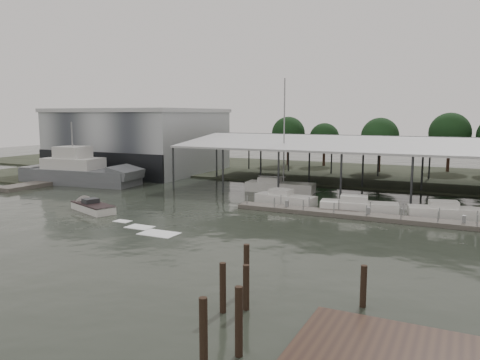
% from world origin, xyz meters
% --- Properties ---
extents(ground, '(200.00, 200.00, 0.00)m').
position_xyz_m(ground, '(0.00, 0.00, 0.00)').
color(ground, '#262B23').
rests_on(ground, ground).
extents(land_strip_far, '(140.00, 30.00, 0.30)m').
position_xyz_m(land_strip_far, '(0.00, 42.00, 0.10)').
color(land_strip_far, '#3C4030').
rests_on(land_strip_far, ground).
extents(land_strip_west, '(20.00, 40.00, 0.30)m').
position_xyz_m(land_strip_west, '(-40.00, 30.00, 0.10)').
color(land_strip_west, '#3C4030').
rests_on(land_strip_west, ground).
extents(storage_warehouse, '(24.50, 20.50, 10.50)m').
position_xyz_m(storage_warehouse, '(-28.00, 29.94, 5.29)').
color(storage_warehouse, '#ACB3B7').
rests_on(storage_warehouse, ground).
extents(covered_boat_shed, '(58.24, 24.00, 6.96)m').
position_xyz_m(covered_boat_shed, '(17.00, 28.00, 6.13)').
color(covered_boat_shed, silver).
rests_on(covered_boat_shed, ground).
extents(trawler_dock, '(3.00, 18.00, 0.50)m').
position_xyz_m(trawler_dock, '(-30.00, 14.00, 0.25)').
color(trawler_dock, '#5E5A53').
rests_on(trawler_dock, ground).
extents(floating_dock, '(28.00, 2.00, 1.40)m').
position_xyz_m(floating_dock, '(15.00, 10.00, 0.20)').
color(floating_dock, '#5E5A53').
rests_on(floating_dock, ground).
extents(grey_trawler, '(17.87, 6.93, 8.84)m').
position_xyz_m(grey_trawler, '(-26.21, 14.67, 1.58)').
color(grey_trawler, slate).
rests_on(grey_trawler, ground).
extents(white_sailboat, '(8.65, 3.29, 14.09)m').
position_xyz_m(white_sailboat, '(1.06, 20.42, 0.67)').
color(white_sailboat, white).
rests_on(white_sailboat, ground).
extents(speedboat_underway, '(16.84, 7.83, 2.00)m').
position_xyz_m(speedboat_underway, '(-11.72, 1.38, 0.39)').
color(speedboat_underway, white).
rests_on(speedboat_underway, ground).
extents(moored_cruiser_0, '(6.70, 3.00, 1.70)m').
position_xyz_m(moored_cruiser_0, '(4.64, 13.00, 0.61)').
color(moored_cruiser_0, white).
rests_on(moored_cruiser_0, ground).
extents(moored_cruiser_1, '(7.69, 3.38, 1.70)m').
position_xyz_m(moored_cruiser_1, '(12.56, 12.40, 0.61)').
color(moored_cruiser_1, white).
rests_on(moored_cruiser_1, ground).
extents(moored_cruiser_2, '(7.44, 3.62, 1.70)m').
position_xyz_m(moored_cruiser_2, '(20.64, 13.18, 0.61)').
color(moored_cruiser_2, white).
rests_on(moored_cruiser_2, ground).
extents(mooring_pilings, '(6.45, 9.14, 3.58)m').
position_xyz_m(mooring_pilings, '(13.51, -14.65, 1.00)').
color(mooring_pilings, '#2E2017').
rests_on(mooring_pilings, ground).
extents(horizon_tree_line, '(70.39, 11.85, 9.88)m').
position_xyz_m(horizon_tree_line, '(22.40, 48.25, 5.91)').
color(horizon_tree_line, '#301D15').
rests_on(horizon_tree_line, ground).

